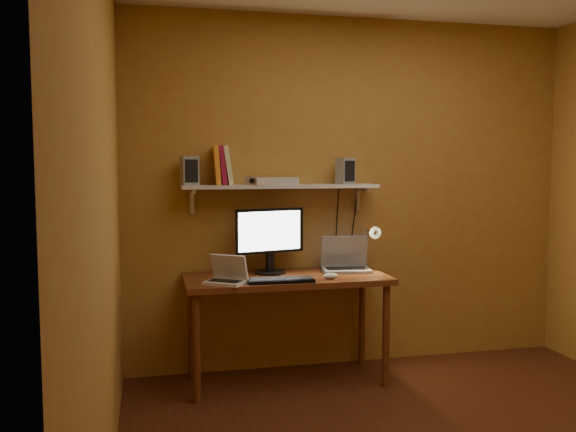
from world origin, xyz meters
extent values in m
cube|color=#AC8034|center=(0.00, 1.61, 1.30)|extent=(3.40, 0.02, 2.60)
cube|color=#AC8034|center=(-1.71, 0.00, 1.30)|extent=(0.02, 3.20, 2.60)
cube|color=brown|center=(-0.58, 1.28, 0.73)|extent=(1.40, 0.60, 0.04)
cylinder|color=brown|center=(-1.22, 1.04, 0.35)|extent=(0.05, 0.05, 0.71)
cylinder|color=brown|center=(0.06, 1.04, 0.35)|extent=(0.05, 0.05, 0.71)
cylinder|color=brown|center=(-1.22, 1.52, 0.35)|extent=(0.05, 0.05, 0.71)
cylinder|color=brown|center=(0.06, 1.52, 0.35)|extent=(0.05, 0.05, 0.71)
cube|color=silver|center=(-0.58, 1.47, 1.36)|extent=(1.40, 0.25, 0.02)
cube|color=silver|center=(-1.20, 1.58, 1.26)|extent=(0.03, 0.03, 0.18)
cube|color=silver|center=(0.04, 1.58, 1.26)|extent=(0.03, 0.03, 0.18)
cylinder|color=black|center=(-0.68, 1.40, 0.76)|extent=(0.26, 0.26, 0.02)
cube|color=black|center=(-0.68, 1.40, 0.84)|extent=(0.06, 0.05, 0.16)
cube|color=black|center=(-0.68, 1.40, 1.05)|extent=(0.50, 0.14, 0.31)
cube|color=white|center=(-0.68, 1.39, 1.05)|extent=(0.46, 0.11, 0.27)
cube|color=gray|center=(-0.12, 1.37, 0.76)|extent=(0.37, 0.28, 0.02)
cube|color=black|center=(-0.12, 1.37, 0.77)|extent=(0.30, 0.17, 0.00)
cube|color=gray|center=(-0.11, 1.45, 0.88)|extent=(0.35, 0.13, 0.23)
cube|color=#162146|center=(-0.11, 1.45, 0.88)|extent=(0.30, 0.10, 0.19)
cube|color=silver|center=(-1.03, 1.10, 0.76)|extent=(0.30, 0.28, 0.02)
cube|color=black|center=(-1.03, 1.10, 0.77)|extent=(0.23, 0.20, 0.00)
cube|color=silver|center=(-1.00, 1.15, 0.85)|extent=(0.24, 0.20, 0.17)
cube|color=black|center=(-1.00, 1.15, 0.85)|extent=(0.21, 0.16, 0.14)
cube|color=black|center=(-0.67, 1.08, 0.76)|extent=(0.44, 0.16, 0.02)
ellipsoid|color=silver|center=(-0.32, 1.12, 0.77)|extent=(0.13, 0.10, 0.04)
cube|color=silver|center=(0.08, 1.52, 0.74)|extent=(0.05, 0.06, 0.08)
cylinder|color=silver|center=(0.08, 1.52, 0.89)|extent=(0.02, 0.02, 0.28)
cylinder|color=silver|center=(0.08, 1.44, 1.03)|extent=(0.01, 0.16, 0.01)
cone|color=silver|center=(0.08, 1.36, 1.03)|extent=(0.09, 0.09, 0.09)
sphere|color=#FFE0A5|center=(0.08, 1.34, 1.03)|extent=(0.04, 0.04, 0.04)
cube|color=gray|center=(-1.22, 1.48, 1.47)|extent=(0.13, 0.13, 0.20)
cube|color=gray|center=(-0.10, 1.46, 1.47)|extent=(0.13, 0.13, 0.19)
cube|color=orange|center=(-1.03, 1.49, 1.51)|extent=(0.06, 0.19, 0.27)
cube|color=maroon|center=(-1.00, 1.49, 1.51)|extent=(0.07, 0.19, 0.27)
cube|color=beige|center=(-0.96, 1.49, 1.51)|extent=(0.08, 0.19, 0.27)
cube|color=silver|center=(-0.80, 1.41, 1.41)|extent=(0.10, 0.04, 0.06)
cylinder|color=black|center=(-0.80, 1.39, 1.41)|extent=(0.04, 0.02, 0.04)
cube|color=silver|center=(-0.64, 1.46, 1.40)|extent=(0.33, 0.24, 0.05)
camera|label=1|loc=(-1.50, -2.76, 1.53)|focal=38.00mm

